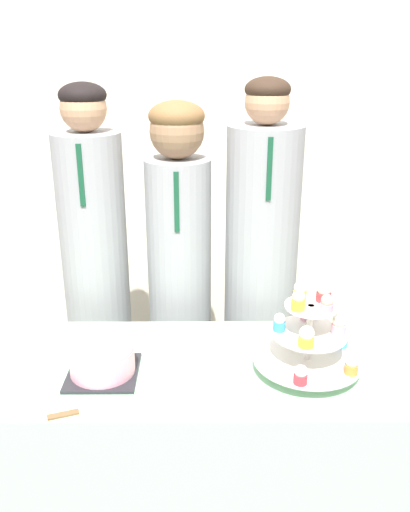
{
  "coord_description": "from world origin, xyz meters",
  "views": [
    {
      "loc": [
        0.03,
        -1.17,
        1.67
      ],
      "look_at": [
        0.04,
        0.31,
        1.11
      ],
      "focal_mm": 38.0,
      "sensor_mm": 36.0,
      "label": 1
    }
  ],
  "objects_px": {
    "cupcake_stand": "(309,334)",
    "student_2": "(260,293)",
    "student_1": "(180,294)",
    "round_cake": "(102,356)",
    "cake_knife": "(82,411)",
    "student_0": "(98,293)"
  },
  "relations": [
    {
      "from": "cupcake_stand",
      "to": "round_cake",
      "type": "bearing_deg",
      "value": -178.7
    },
    {
      "from": "student_0",
      "to": "cake_knife",
      "type": "bearing_deg",
      "value": -82.92
    },
    {
      "from": "cupcake_stand",
      "to": "student_1",
      "type": "distance_m",
      "value": 0.71
    },
    {
      "from": "round_cake",
      "to": "student_2",
      "type": "relative_size",
      "value": 0.13
    },
    {
      "from": "cake_knife",
      "to": "student_1",
      "type": "bearing_deg",
      "value": 53.64
    },
    {
      "from": "round_cake",
      "to": "cake_knife",
      "type": "xyz_separation_m",
      "value": [
        -0.03,
        -0.18,
        -0.06
      ]
    },
    {
      "from": "student_1",
      "to": "round_cake",
      "type": "bearing_deg",
      "value": -109.72
    },
    {
      "from": "round_cake",
      "to": "cupcake_stand",
      "type": "height_order",
      "value": "cupcake_stand"
    },
    {
      "from": "student_2",
      "to": "student_0",
      "type": "bearing_deg",
      "value": -180.0
    },
    {
      "from": "student_0",
      "to": "student_2",
      "type": "distance_m",
      "value": 0.65
    },
    {
      "from": "student_0",
      "to": "round_cake",
      "type": "bearing_deg",
      "value": -78.26
    },
    {
      "from": "round_cake",
      "to": "cake_knife",
      "type": "bearing_deg",
      "value": -98.2
    },
    {
      "from": "round_cake",
      "to": "cupcake_stand",
      "type": "distance_m",
      "value": 0.62
    },
    {
      "from": "student_0",
      "to": "student_1",
      "type": "xyz_separation_m",
      "value": [
        0.33,
        -0.0,
        -0.0
      ]
    },
    {
      "from": "student_0",
      "to": "student_1",
      "type": "relative_size",
      "value": 1.04
    },
    {
      "from": "cupcake_stand",
      "to": "student_0",
      "type": "relative_size",
      "value": 0.21
    },
    {
      "from": "round_cake",
      "to": "student_1",
      "type": "relative_size",
      "value": 0.14
    },
    {
      "from": "cupcake_stand",
      "to": "student_2",
      "type": "height_order",
      "value": "student_2"
    },
    {
      "from": "round_cake",
      "to": "cupcake_stand",
      "type": "relative_size",
      "value": 0.64
    },
    {
      "from": "round_cake",
      "to": "cake_knife",
      "type": "distance_m",
      "value": 0.19
    },
    {
      "from": "cupcake_stand",
      "to": "student_2",
      "type": "bearing_deg",
      "value": 98.6
    },
    {
      "from": "cupcake_stand",
      "to": "student_2",
      "type": "xyz_separation_m",
      "value": [
        -0.09,
        0.57,
        -0.13
      ]
    }
  ]
}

